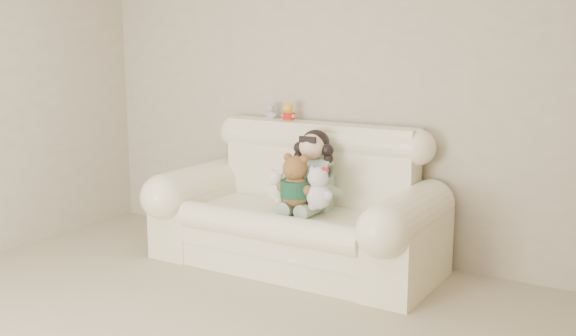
{
  "coord_description": "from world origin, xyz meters",
  "views": [
    {
      "loc": [
        2.32,
        -2.09,
        1.64
      ],
      "look_at": [
        -0.1,
        1.9,
        0.75
      ],
      "focal_mm": 41.86,
      "sensor_mm": 36.0,
      "label": 1
    }
  ],
  "objects_px": {
    "sofa": "(295,197)",
    "white_cat": "(319,183)",
    "brown_teddy": "(296,175)",
    "seated_child": "(313,170)",
    "cream_teddy": "(277,183)"
  },
  "relations": [
    {
      "from": "brown_teddy",
      "to": "cream_teddy",
      "type": "bearing_deg",
      "value": 174.07
    },
    {
      "from": "sofa",
      "to": "white_cat",
      "type": "distance_m",
      "value": 0.35
    },
    {
      "from": "brown_teddy",
      "to": "white_cat",
      "type": "bearing_deg",
      "value": 6.46
    },
    {
      "from": "white_cat",
      "to": "cream_teddy",
      "type": "height_order",
      "value": "white_cat"
    },
    {
      "from": "seated_child",
      "to": "brown_teddy",
      "type": "height_order",
      "value": "seated_child"
    },
    {
      "from": "seated_child",
      "to": "brown_teddy",
      "type": "distance_m",
      "value": 0.24
    },
    {
      "from": "sofa",
      "to": "white_cat",
      "type": "bearing_deg",
      "value": -27.76
    },
    {
      "from": "seated_child",
      "to": "white_cat",
      "type": "xyz_separation_m",
      "value": [
        0.17,
        -0.22,
        -0.04
      ]
    },
    {
      "from": "sofa",
      "to": "brown_teddy",
      "type": "height_order",
      "value": "sofa"
    },
    {
      "from": "seated_child",
      "to": "cream_teddy",
      "type": "height_order",
      "value": "seated_child"
    },
    {
      "from": "sofa",
      "to": "brown_teddy",
      "type": "relative_size",
      "value": 4.83
    },
    {
      "from": "brown_teddy",
      "to": "sofa",
      "type": "bearing_deg",
      "value": 123.95
    },
    {
      "from": "brown_teddy",
      "to": "white_cat",
      "type": "relative_size",
      "value": 1.22
    },
    {
      "from": "seated_child",
      "to": "white_cat",
      "type": "bearing_deg",
      "value": -59.73
    },
    {
      "from": "sofa",
      "to": "seated_child",
      "type": "xyz_separation_m",
      "value": [
        0.1,
        0.08,
        0.2
      ]
    }
  ]
}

